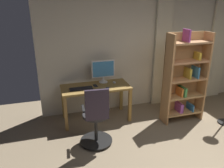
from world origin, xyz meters
TOP-DOWN VIEW (x-y plane):
  - back_room_partition at (0.00, -2.80)m, footprint 4.84×0.10m
  - curtain_left_panel at (-1.81, -2.69)m, footprint 0.47×0.06m
  - curtain_right_panel at (-0.29, -2.69)m, footprint 0.37×0.06m
  - desk at (1.34, -2.34)m, footprint 1.36×0.62m
  - office_chair at (1.53, -1.46)m, footprint 0.56×0.56m
  - computer_monitor at (1.13, -2.53)m, footprint 0.48×0.18m
  - computer_keyboard at (1.64, -2.27)m, footprint 0.44×0.14m
  - computer_mouse at (0.93, -2.40)m, footprint 0.06×0.10m
  - cell_phone_by_monitor at (1.34, -2.36)m, footprint 0.08×0.15m
  - cell_phone_face_up at (1.15, -2.13)m, footprint 0.11×0.16m
  - bookshelf at (-0.36, -1.87)m, footprint 0.84×0.30m

SIDE VIEW (x-z plane):
  - office_chair at x=1.53m, z-range -0.04..1.04m
  - desk at x=1.34m, z-range 0.26..1.00m
  - cell_phone_by_monitor at x=1.34m, z-range 0.74..0.75m
  - cell_phone_face_up at x=1.15m, z-range 0.74..0.75m
  - computer_keyboard at x=1.64m, z-range 0.74..0.76m
  - computer_mouse at x=0.93m, z-range 0.74..0.77m
  - bookshelf at x=-0.36m, z-range -0.04..1.82m
  - computer_monitor at x=1.13m, z-range 0.77..1.24m
  - curtain_left_panel at x=-1.81m, z-range 0.00..2.63m
  - curtain_right_panel at x=-0.29m, z-range 0.00..2.63m
  - back_room_partition at x=0.00m, z-range 0.00..2.84m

